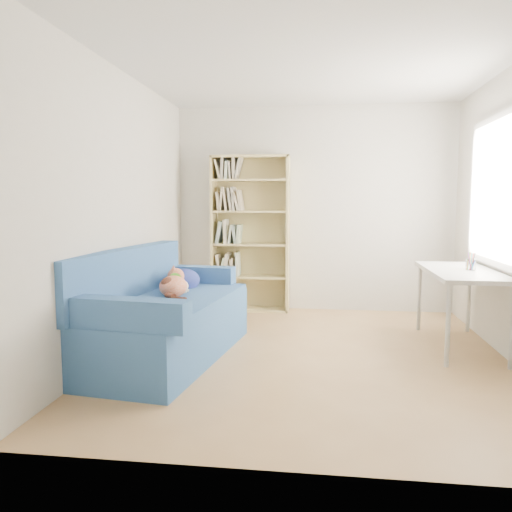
{
  "coord_description": "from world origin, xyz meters",
  "views": [
    {
      "loc": [
        0.09,
        -4.44,
        1.39
      ],
      "look_at": [
        -0.55,
        0.5,
        0.85
      ],
      "focal_mm": 35.0,
      "sensor_mm": 36.0,
      "label": 1
    }
  ],
  "objects_px": {
    "sofa": "(162,317)",
    "bookshelf": "(251,240)",
    "desk": "(461,277)",
    "pen_cup": "(471,263)"
  },
  "relations": [
    {
      "from": "pen_cup",
      "to": "sofa",
      "type": "bearing_deg",
      "value": -166.68
    },
    {
      "from": "bookshelf",
      "to": "pen_cup",
      "type": "relative_size",
      "value": 11.24
    },
    {
      "from": "sofa",
      "to": "bookshelf",
      "type": "height_order",
      "value": "bookshelf"
    },
    {
      "from": "sofa",
      "to": "pen_cup",
      "type": "distance_m",
      "value": 2.93
    },
    {
      "from": "sofa",
      "to": "desk",
      "type": "xyz_separation_m",
      "value": [
        2.73,
        0.66,
        0.32
      ]
    },
    {
      "from": "sofa",
      "to": "pen_cup",
      "type": "relative_size",
      "value": 11.97
    },
    {
      "from": "sofa",
      "to": "bookshelf",
      "type": "bearing_deg",
      "value": 83.32
    },
    {
      "from": "sofa",
      "to": "desk",
      "type": "bearing_deg",
      "value": 21.13
    },
    {
      "from": "bookshelf",
      "to": "desk",
      "type": "relative_size",
      "value": 1.47
    },
    {
      "from": "bookshelf",
      "to": "pen_cup",
      "type": "distance_m",
      "value": 2.68
    }
  ]
}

